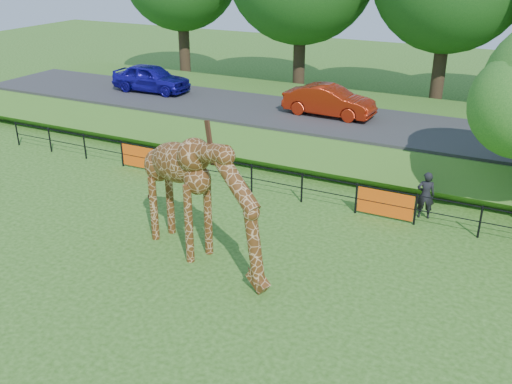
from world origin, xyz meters
TOP-DOWN VIEW (x-y plane):
  - ground at (0.00, 0.00)m, footprint 90.00×90.00m
  - giraffe at (-1.04, 3.00)m, footprint 5.35×2.78m
  - perimeter_fence at (0.00, 8.00)m, footprint 28.07×0.10m
  - embankment at (0.00, 15.50)m, footprint 40.00×9.00m
  - road at (0.00, 14.00)m, footprint 40.00×5.00m
  - car_blue at (-11.11, 14.45)m, footprint 4.18×1.77m
  - car_red at (-1.33, 14.30)m, footprint 4.12×1.60m
  - visitor at (4.15, 8.69)m, footprint 0.68×0.53m

SIDE VIEW (x-z plane):
  - ground at x=0.00m, z-range 0.00..0.00m
  - perimeter_fence at x=0.00m, z-range 0.00..1.10m
  - embankment at x=0.00m, z-range 0.00..1.30m
  - visitor at x=4.15m, z-range 0.00..1.64m
  - road at x=0.00m, z-range 1.30..1.42m
  - giraffe at x=-1.04m, z-range 0.00..3.82m
  - car_red at x=-1.33m, z-range 1.42..2.76m
  - car_blue at x=-11.11m, z-range 1.42..2.83m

